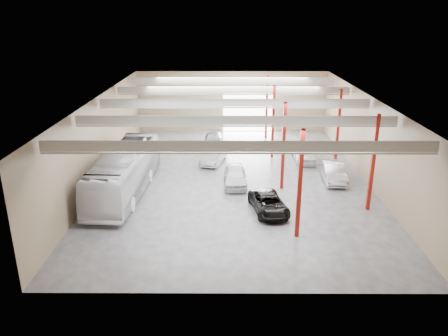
{
  "coord_description": "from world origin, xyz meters",
  "views": [
    {
      "loc": [
        -0.69,
        -34.6,
        13.4
      ],
      "look_at": [
        -0.83,
        -3.36,
        2.2
      ],
      "focal_mm": 35.0,
      "sensor_mm": 36.0,
      "label": 1
    }
  ],
  "objects_px": {
    "car_row_a": "(235,176)",
    "car_row_c": "(214,140)",
    "black_sedan": "(269,204)",
    "car_row_b": "(214,154)",
    "car_right_near": "(333,172)",
    "coach_bus": "(125,172)",
    "car_right_far": "(303,153)"
  },
  "relations": [
    {
      "from": "car_row_b",
      "to": "car_row_a",
      "type": "bearing_deg",
      "value": -58.22
    },
    {
      "from": "car_row_c",
      "to": "car_right_near",
      "type": "height_order",
      "value": "car_right_near"
    },
    {
      "from": "coach_bus",
      "to": "car_row_b",
      "type": "relative_size",
      "value": 2.66
    },
    {
      "from": "car_row_a",
      "to": "car_row_c",
      "type": "relative_size",
      "value": 0.98
    },
    {
      "from": "car_row_b",
      "to": "car_right_near",
      "type": "xyz_separation_m",
      "value": [
        10.11,
        -4.68,
        0.01
      ]
    },
    {
      "from": "car_row_a",
      "to": "car_row_c",
      "type": "height_order",
      "value": "car_row_a"
    },
    {
      "from": "car_row_c",
      "to": "coach_bus",
      "type": "bearing_deg",
      "value": -117.93
    },
    {
      "from": "coach_bus",
      "to": "car_row_b",
      "type": "xyz_separation_m",
      "value": [
        6.69,
        7.46,
        -0.97
      ]
    },
    {
      "from": "car_row_a",
      "to": "car_row_b",
      "type": "relative_size",
      "value": 0.97
    },
    {
      "from": "car_right_far",
      "to": "coach_bus",
      "type": "bearing_deg",
      "value": -152.68
    },
    {
      "from": "car_row_b",
      "to": "car_right_far",
      "type": "height_order",
      "value": "car_right_far"
    },
    {
      "from": "car_row_b",
      "to": "black_sedan",
      "type": "bearing_deg",
      "value": -55.65
    },
    {
      "from": "coach_bus",
      "to": "car_row_a",
      "type": "distance_m",
      "value": 8.8
    },
    {
      "from": "black_sedan",
      "to": "car_right_far",
      "type": "xyz_separation_m",
      "value": [
        4.35,
        11.41,
        0.14
      ]
    },
    {
      "from": "car_row_a",
      "to": "car_right_far",
      "type": "relative_size",
      "value": 0.99
    },
    {
      "from": "car_row_a",
      "to": "car_right_near",
      "type": "relative_size",
      "value": 0.96
    },
    {
      "from": "black_sedan",
      "to": "car_right_near",
      "type": "relative_size",
      "value": 0.97
    },
    {
      "from": "car_right_far",
      "to": "car_row_a",
      "type": "bearing_deg",
      "value": -137.2
    },
    {
      "from": "car_right_near",
      "to": "car_row_c",
      "type": "bearing_deg",
      "value": 138.19
    },
    {
      "from": "car_row_c",
      "to": "car_right_far",
      "type": "height_order",
      "value": "car_right_far"
    },
    {
      "from": "car_row_b",
      "to": "car_right_far",
      "type": "bearing_deg",
      "value": 16.99
    },
    {
      "from": "car_row_c",
      "to": "car_right_near",
      "type": "relative_size",
      "value": 0.98
    },
    {
      "from": "car_row_a",
      "to": "car_row_c",
      "type": "bearing_deg",
      "value": 99.63
    },
    {
      "from": "car_row_b",
      "to": "car_row_c",
      "type": "distance_m",
      "value": 5.2
    },
    {
      "from": "coach_bus",
      "to": "car_right_near",
      "type": "height_order",
      "value": "coach_bus"
    },
    {
      "from": "black_sedan",
      "to": "car_right_far",
      "type": "distance_m",
      "value": 12.21
    },
    {
      "from": "black_sedan",
      "to": "car_row_b",
      "type": "distance_m",
      "value": 11.66
    },
    {
      "from": "coach_bus",
      "to": "black_sedan",
      "type": "relative_size",
      "value": 2.7
    },
    {
      "from": "car_row_a",
      "to": "coach_bus",
      "type": "bearing_deg",
      "value": -169.51
    },
    {
      "from": "coach_bus",
      "to": "car_row_b",
      "type": "bearing_deg",
      "value": 51.24
    },
    {
      "from": "car_row_b",
      "to": "car_right_far",
      "type": "xyz_separation_m",
      "value": [
        8.5,
        0.52,
        0.01
      ]
    },
    {
      "from": "car_row_b",
      "to": "car_right_near",
      "type": "bearing_deg",
      "value": -11.35
    }
  ]
}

